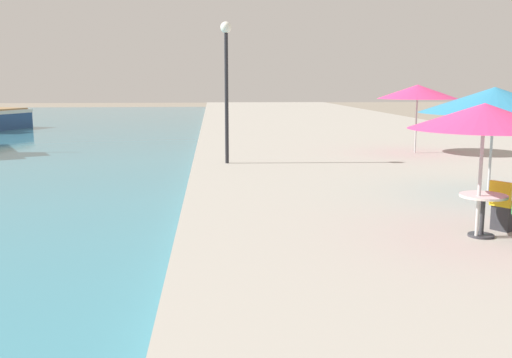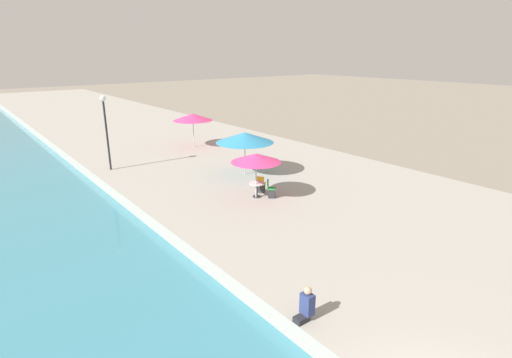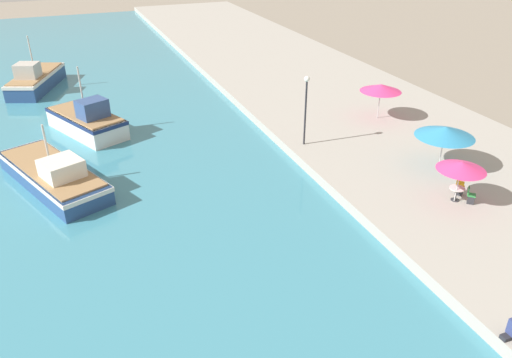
% 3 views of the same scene
% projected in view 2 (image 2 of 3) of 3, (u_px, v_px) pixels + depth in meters
% --- Properties ---
extents(quay_promenade, '(16.00, 90.00, 0.65)m').
position_uv_depth(quay_promenade, '(130.00, 128.00, 39.93)').
color(quay_promenade, '#A39E93').
rests_on(quay_promenade, ground_plane).
extents(cafe_umbrella_pink, '(2.48, 2.48, 2.30)m').
position_uv_depth(cafe_umbrella_pink, '(256.00, 158.00, 19.42)').
color(cafe_umbrella_pink, '#B7B7B7').
rests_on(cafe_umbrella_pink, quay_promenade).
extents(cafe_umbrella_white, '(3.41, 3.41, 2.54)m').
position_uv_depth(cafe_umbrella_white, '(245.00, 137.00, 23.28)').
color(cafe_umbrella_white, '#B7B7B7').
rests_on(cafe_umbrella_white, quay_promenade).
extents(cafe_umbrella_striped, '(2.98, 2.98, 2.56)m').
position_uv_depth(cafe_umbrella_striped, '(193.00, 117.00, 30.12)').
color(cafe_umbrella_striped, '#B7B7B7').
rests_on(cafe_umbrella_striped, quay_promenade).
extents(cafe_table, '(0.80, 0.80, 0.74)m').
position_uv_depth(cafe_table, '(257.00, 187.00, 20.04)').
color(cafe_table, '#333338').
rests_on(cafe_table, quay_promenade).
extents(cafe_chair_left, '(0.58, 0.57, 0.91)m').
position_uv_depth(cafe_chair_left, '(261.00, 186.00, 20.76)').
color(cafe_chair_left, '#2D2D33').
rests_on(cafe_chair_left, quay_promenade).
extents(cafe_chair_right, '(0.59, 0.59, 0.91)m').
position_uv_depth(cafe_chair_right, '(271.00, 191.00, 20.03)').
color(cafe_chair_right, '#2D2D33').
rests_on(cafe_chair_right, quay_promenade).
extents(person_at_quay, '(0.54, 0.36, 0.99)m').
position_uv_depth(person_at_quay, '(306.00, 305.00, 10.84)').
color(person_at_quay, '#232328').
rests_on(person_at_quay, quay_promenade).
extents(lamppost, '(0.36, 0.36, 4.56)m').
position_uv_depth(lamppost, '(105.00, 120.00, 23.95)').
color(lamppost, '#232328').
rests_on(lamppost, quay_promenade).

